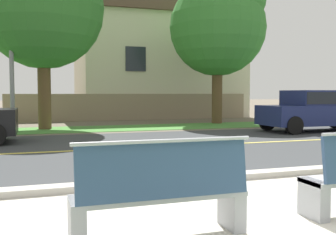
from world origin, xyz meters
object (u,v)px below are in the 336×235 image
bench_left (161,194)px  shade_tree_centre (221,21)px  streetlamp (11,15)px  car_navy_near (317,109)px

bench_left → shade_tree_centre: shade_tree_centre is taller
streetlamp → bench_left: bearing=-80.9°
car_navy_near → streetlamp: 11.87m
bench_left → streetlamp: bearing=99.1°
shade_tree_centre → bench_left: bearing=-118.2°
car_navy_near → shade_tree_centre: shade_tree_centre is taller
car_navy_near → shade_tree_centre: 6.30m
bench_left → car_navy_near: car_navy_near is taller
streetlamp → shade_tree_centre: size_ratio=1.02×
bench_left → shade_tree_centre: size_ratio=0.23×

